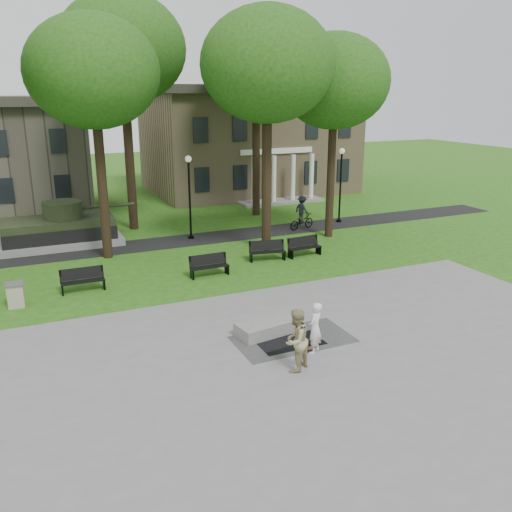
{
  "coord_description": "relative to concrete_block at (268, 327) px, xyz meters",
  "views": [
    {
      "loc": [
        -8.45,
        -16.72,
        8.13
      ],
      "look_at": [
        0.6,
        3.4,
        1.4
      ],
      "focal_mm": 38.0,
      "sensor_mm": 36.0,
      "label": 1
    }
  ],
  "objects": [
    {
      "name": "ground",
      "position": [
        0.97,
        1.09,
        -0.24
      ],
      "size": [
        120.0,
        120.0,
        0.0
      ],
      "primitive_type": "plane",
      "color": "#215514",
      "rests_on": "ground"
    },
    {
      "name": "tree_5",
      "position": [
        7.47,
        17.59,
        9.42
      ],
      "size": [
        6.4,
        6.4,
        12.44
      ],
      "color": "black",
      "rests_on": "ground"
    },
    {
      "name": "park_bench_1",
      "position": [
        0.21,
        6.74,
        0.28
      ],
      "size": [
        1.81,
        0.56,
        1.0
      ],
      "rotation": [
        0.0,
        0.0,
        0.02
      ],
      "color": "black",
      "rests_on": "ground"
    },
    {
      "name": "park_bench_0",
      "position": [
        -5.33,
        7.06,
        0.28
      ],
      "size": [
        1.8,
        0.53,
        1.0
      ],
      "rotation": [
        0.0,
        0.0,
        -0.0
      ],
      "color": "black",
      "rests_on": "ground"
    },
    {
      "name": "tree_4",
      "position": [
        -1.03,
        17.09,
        10.15
      ],
      "size": [
        7.2,
        7.2,
        13.5
      ],
      "color": "black",
      "rests_on": "ground"
    },
    {
      "name": "building_right",
      "position": [
        10.97,
        27.09,
        4.1
      ],
      "size": [
        17.0,
        12.0,
        8.6
      ],
      "color": "#9E8460",
      "rests_on": "ground"
    },
    {
      "name": "park_bench_3",
      "position": [
        5.73,
        7.72,
        0.28
      ],
      "size": [
        1.83,
        0.65,
        1.0
      ],
      "rotation": [
        0.0,
        0.0,
        0.07
      ],
      "color": "black",
      "rests_on": "ground"
    },
    {
      "name": "concrete_block",
      "position": [
        0.0,
        0.0,
        0.0
      ],
      "size": [
        2.32,
        1.31,
        0.45
      ],
      "primitive_type": "cube",
      "rotation": [
        0.0,
        0.0,
        0.15
      ],
      "color": "gray",
      "rests_on": "plaza"
    },
    {
      "name": "footpath",
      "position": [
        0.97,
        13.09,
        -0.24
      ],
      "size": [
        44.0,
        2.6,
        0.01
      ],
      "primitive_type": "cube",
      "color": "black",
      "rests_on": "ground"
    },
    {
      "name": "skateboard",
      "position": [
        0.59,
        -1.73,
        -0.19
      ],
      "size": [
        0.79,
        0.23,
        0.07
      ],
      "primitive_type": "cube",
      "rotation": [
        0.0,
        0.0,
        -0.04
      ],
      "color": "brown",
      "rests_on": "plaza"
    },
    {
      "name": "puddle",
      "position": [
        0.38,
        -0.99,
        -0.22
      ],
      "size": [
        2.2,
        1.2,
        0.0
      ],
      "primitive_type": "cube",
      "color": "black",
      "rests_on": "plaza"
    },
    {
      "name": "tree_1",
      "position": [
        -3.53,
        11.59,
        8.71
      ],
      "size": [
        6.2,
        6.2,
        11.63
      ],
      "color": "black",
      "rests_on": "ground"
    },
    {
      "name": "tank_monument",
      "position": [
        -5.49,
        15.09,
        0.61
      ],
      "size": [
        7.45,
        3.4,
        2.4
      ],
      "color": "gray",
      "rests_on": "ground"
    },
    {
      "name": "lamp_mid",
      "position": [
        1.47,
        13.39,
        2.55
      ],
      "size": [
        0.36,
        0.36,
        4.73
      ],
      "color": "black",
      "rests_on": "ground"
    },
    {
      "name": "park_bench_2",
      "position": [
        3.65,
        7.81,
        0.28
      ],
      "size": [
        1.85,
        0.85,
        1.0
      ],
      "rotation": [
        0.0,
        0.0,
        -0.18
      ],
      "color": "black",
      "rests_on": "ground"
    },
    {
      "name": "cyclist",
      "position": [
        8.33,
        12.7,
        0.6
      ],
      "size": [
        1.96,
        1.17,
        2.08
      ],
      "rotation": [
        0.0,
        0.0,
        1.84
      ],
      "color": "black",
      "rests_on": "ground"
    },
    {
      "name": "lamp_right",
      "position": [
        11.47,
        13.39,
        2.55
      ],
      "size": [
        0.36,
        0.36,
        4.73
      ],
      "color": "black",
      "rests_on": "ground"
    },
    {
      "name": "plaza",
      "position": [
        0.97,
        -3.91,
        -0.23
      ],
      "size": [
        22.0,
        16.0,
        0.02
      ],
      "primitive_type": "cube",
      "color": "gray",
      "rests_on": "ground"
    },
    {
      "name": "trash_bin",
      "position": [
        -7.95,
        6.34,
        0.24
      ],
      "size": [
        0.69,
        0.69,
        0.96
      ],
      "rotation": [
        0.0,
        0.0,
        -0.05
      ],
      "color": "#A9A28B",
      "rests_on": "ground"
    },
    {
      "name": "tree_3",
      "position": [
        8.97,
        10.59,
        8.35
      ],
      "size": [
        6.0,
        6.0,
        11.19
      ],
      "color": "black",
      "rests_on": "ground"
    },
    {
      "name": "friend_watching",
      "position": [
        -0.35,
        -2.68,
        0.76
      ],
      "size": [
        1.2,
        1.13,
        1.96
      ],
      "primitive_type": "imported",
      "rotation": [
        0.0,
        0.0,
        3.69
      ],
      "color": "tan",
      "rests_on": "plaza"
    },
    {
      "name": "skateboarder",
      "position": [
        0.76,
        -1.92,
        0.63
      ],
      "size": [
        0.75,
        0.7,
        1.71
      ],
      "primitive_type": "imported",
      "rotation": [
        0.0,
        0.0,
        3.78
      ],
      "color": "silver",
      "rests_on": "plaza"
    },
    {
      "name": "tree_2",
      "position": [
        4.47,
        9.59,
        9.07
      ],
      "size": [
        6.6,
        6.6,
        12.16
      ],
      "color": "black",
      "rests_on": "ground"
    }
  ]
}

